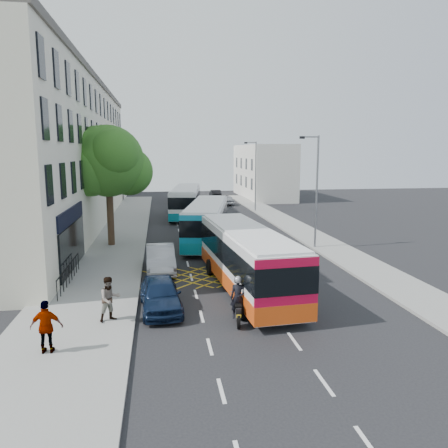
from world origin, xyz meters
name	(u,v)px	position (x,y,z in m)	size (l,w,h in m)	color
ground	(274,312)	(0.00, 0.00, 0.00)	(120.00, 120.00, 0.00)	black
pavement_left	(112,245)	(-8.50, 15.00, 0.07)	(5.00, 70.00, 0.15)	gray
pavement_right	(316,239)	(7.50, 15.00, 0.07)	(3.00, 70.00, 0.15)	gray
terrace_main	(58,154)	(-14.00, 24.49, 6.76)	(8.30, 45.00, 13.50)	beige
terrace_far	(101,164)	(-14.00, 55.00, 5.00)	(8.00, 20.00, 10.00)	silver
building_right	(263,171)	(11.00, 48.00, 4.00)	(6.00, 18.00, 8.00)	silver
street_tree	(108,162)	(-8.51, 14.97, 6.29)	(6.30, 5.70, 8.80)	#382619
lamp_near	(316,186)	(6.20, 12.00, 4.62)	(1.45, 0.15, 8.00)	slate
lamp_far	(255,172)	(6.20, 32.00, 4.62)	(1.45, 0.15, 8.00)	slate
railings	(69,273)	(-9.70, 5.30, 0.72)	(0.08, 5.60, 1.14)	black
bus_near	(247,258)	(-0.56, 3.32, 1.68)	(3.52, 11.51, 3.19)	silver
bus_mid	(207,222)	(-1.29, 15.13, 1.67)	(4.79, 11.55, 3.17)	silver
bus_far	(186,201)	(-2.02, 29.15, 1.70)	(4.14, 11.74, 3.23)	silver
motorbike	(238,300)	(-1.75, -0.75, 0.92)	(0.75, 2.21, 1.97)	black
parked_car_blue	(160,294)	(-4.94, 1.03, 0.74)	(1.74, 4.32, 1.47)	#0D1C37
parked_car_silver	(161,259)	(-4.90, 7.55, 0.77)	(1.63, 4.68, 1.54)	#9FA0A6
red_hatchback	(243,223)	(2.74, 21.08, 0.56)	(1.57, 3.87, 1.12)	red
distant_car_grey	(179,197)	(-2.17, 42.85, 0.71)	(2.35, 5.09, 1.41)	#3D4045
distant_car_silver	(228,200)	(4.14, 39.21, 0.62)	(1.47, 3.64, 1.24)	#A1A3A9
distant_car_dark	(215,194)	(3.51, 47.21, 0.66)	(1.40, 4.01, 1.32)	black
pedestrian_near	(110,299)	(-7.00, -0.26, 1.08)	(0.90, 0.70, 1.86)	gray
pedestrian_far	(47,327)	(-8.84, -2.93, 1.09)	(1.10, 0.46, 1.88)	gray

